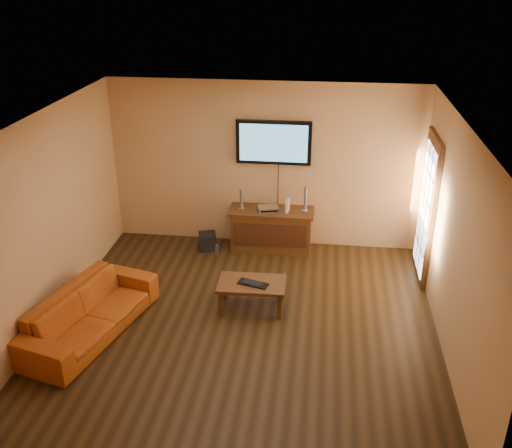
% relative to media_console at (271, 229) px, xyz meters
% --- Properties ---
extents(ground_plane, '(5.00, 5.00, 0.00)m').
position_rel_media_console_xyz_m(ground_plane, '(-0.14, -2.23, -0.35)').
color(ground_plane, black).
rests_on(ground_plane, ground).
extents(room_walls, '(5.00, 5.00, 5.00)m').
position_rel_media_console_xyz_m(room_walls, '(-0.14, -1.61, 1.34)').
color(room_walls, tan).
rests_on(room_walls, ground).
extents(french_door, '(0.07, 1.02, 2.22)m').
position_rel_media_console_xyz_m(french_door, '(2.31, -0.53, 0.70)').
color(french_door, '#45260F').
rests_on(french_door, ground).
extents(media_console, '(1.36, 0.52, 0.69)m').
position_rel_media_console_xyz_m(media_console, '(0.00, 0.00, 0.00)').
color(media_console, '#45260F').
rests_on(media_console, ground).
extents(television, '(1.19, 0.08, 0.70)m').
position_rel_media_console_xyz_m(television, '(-0.00, 0.22, 1.40)').
color(television, black).
rests_on(television, ground).
extents(coffee_table, '(0.92, 0.57, 0.40)m').
position_rel_media_console_xyz_m(coffee_table, '(-0.08, -1.81, -0.01)').
color(coffee_table, '#45260F').
rests_on(coffee_table, ground).
extents(sofa, '(1.10, 2.12, 0.79)m').
position_rel_media_console_xyz_m(sofa, '(-2.04, -2.63, 0.05)').
color(sofa, '#A84912').
rests_on(sofa, ground).
extents(speaker_left, '(0.10, 0.10, 0.35)m').
position_rel_media_console_xyz_m(speaker_left, '(-0.49, -0.01, 0.50)').
color(speaker_left, silver).
rests_on(speaker_left, media_console).
extents(speaker_right, '(0.11, 0.11, 0.40)m').
position_rel_media_console_xyz_m(speaker_right, '(0.53, 0.04, 0.53)').
color(speaker_right, silver).
rests_on(speaker_right, media_console).
extents(av_receiver, '(0.36, 0.29, 0.07)m').
position_rel_media_console_xyz_m(av_receiver, '(-0.05, -0.03, 0.38)').
color(av_receiver, silver).
rests_on(av_receiver, media_console).
extents(game_console, '(0.07, 0.15, 0.20)m').
position_rel_media_console_xyz_m(game_console, '(0.26, -0.03, 0.44)').
color(game_console, white).
rests_on(game_console, media_console).
extents(subwoofer, '(0.34, 0.34, 0.27)m').
position_rel_media_console_xyz_m(subwoofer, '(-1.04, -0.14, -0.21)').
color(subwoofer, black).
rests_on(subwoofer, ground).
extents(bottle, '(0.07, 0.07, 0.21)m').
position_rel_media_console_xyz_m(bottle, '(-0.83, -0.37, -0.25)').
color(bottle, white).
rests_on(bottle, ground).
extents(keyboard, '(0.44, 0.26, 0.02)m').
position_rel_media_console_xyz_m(keyboard, '(-0.06, -1.85, 0.06)').
color(keyboard, black).
rests_on(keyboard, coffee_table).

